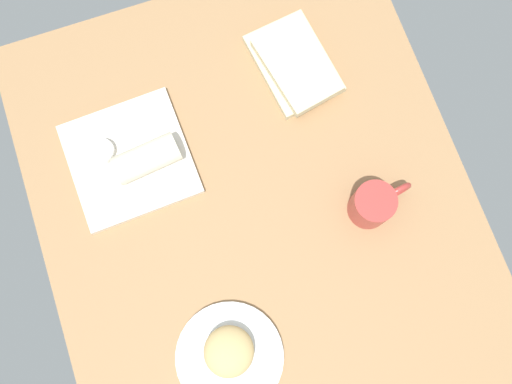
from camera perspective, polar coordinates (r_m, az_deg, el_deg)
The scene contains 8 objects.
dining_table at distance 119.31cm, azimuth 0.23°, elevation -2.41°, with size 110.00×90.00×4.00cm, color #9E754C.
round_plate at distance 115.27cm, azimuth -2.70°, elevation -16.44°, with size 21.44×21.44×1.40cm, color white.
scone_pastry at distance 111.92cm, azimuth -2.79°, elevation -15.96°, with size 9.97×9.80×5.16cm, color tan.
square_plate at distance 122.17cm, azimuth -12.75°, elevation 3.28°, with size 24.88×24.88×1.60cm, color silver.
sauce_cup at distance 122.04cm, azimuth -15.43°, elevation 4.02°, with size 5.32×5.32×2.04cm.
breakfast_wrap at distance 117.34cm, azimuth -11.10°, elevation 3.37°, with size 6.20×6.20×13.53cm, color beige.
book_stack at distance 125.74cm, azimuth 4.02°, elevation 12.82°, with size 23.92×17.48×4.24cm.
coffee_mug at distance 115.43cm, azimuth 11.91°, elevation -1.22°, with size 8.54×13.39×9.16cm.
Camera 1 is at (19.20, -7.10, 119.55)cm, focal length 39.19 mm.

